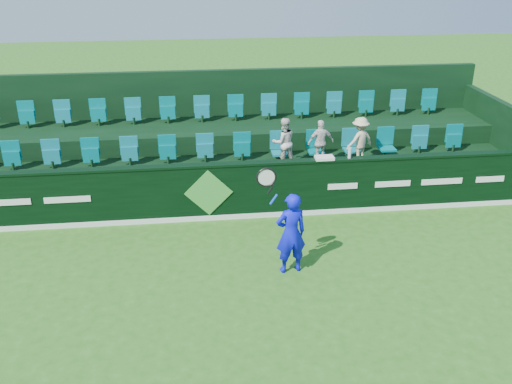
{
  "coord_description": "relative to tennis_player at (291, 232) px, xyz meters",
  "views": [
    {
      "loc": [
        -0.33,
        -7.88,
        5.94
      ],
      "look_at": [
        0.95,
        2.8,
        1.15
      ],
      "focal_mm": 40.0,
      "sensor_mm": 36.0,
      "label": 1
    }
  ],
  "objects": [
    {
      "name": "stand_tier_front",
      "position": [
        -1.46,
        3.56,
        -0.44
      ],
      "size": [
        16.0,
        2.0,
        0.8
      ],
      "primitive_type": "cube",
      "color": "black",
      "rests_on": "ground"
    },
    {
      "name": "stand_tier_back",
      "position": [
        -1.46,
        5.46,
        -0.19
      ],
      "size": [
        16.0,
        1.8,
        1.3
      ],
      "primitive_type": "cube",
      "color": "black",
      "rests_on": "ground"
    },
    {
      "name": "stand_rear",
      "position": [
        -1.46,
        5.91,
        0.38
      ],
      "size": [
        16.0,
        4.1,
        2.6
      ],
      "color": "black",
      "rests_on": "ground"
    },
    {
      "name": "seat_row_front",
      "position": [
        -1.46,
        3.96,
        0.26
      ],
      "size": [
        13.5,
        0.5,
        0.6
      ],
      "primitive_type": "cube",
      "color": "#026F70",
      "rests_on": "stand_tier_front"
    },
    {
      "name": "towel",
      "position": [
        1.2,
        2.46,
        0.54
      ],
      "size": [
        0.42,
        0.27,
        0.06
      ],
      "primitive_type": "cube",
      "color": "white",
      "rests_on": "sponsor_hoarding"
    },
    {
      "name": "drinks_bottle",
      "position": [
        1.79,
        2.46,
        0.63
      ],
      "size": [
        0.08,
        0.08,
        0.25
      ],
      "primitive_type": "cylinder",
      "color": "silver",
      "rests_on": "sponsor_hoarding"
    },
    {
      "name": "spectator_middle",
      "position": [
        1.37,
        3.58,
        0.52
      ],
      "size": [
        0.69,
        0.36,
        1.13
      ],
      "primitive_type": "imported",
      "rotation": [
        0.0,
        0.0,
        3.28
      ],
      "color": "silver",
      "rests_on": "stand_tier_front"
    },
    {
      "name": "tennis_player",
      "position": [
        0.0,
        0.0,
        0.0
      ],
      "size": [
        1.08,
        0.49,
        2.3
      ],
      "color": "#0E12F0",
      "rests_on": "ground"
    },
    {
      "name": "spectator_right",
      "position": [
        2.36,
        3.58,
        0.54
      ],
      "size": [
        0.86,
        0.69,
        1.16
      ],
      "primitive_type": "imported",
      "rotation": [
        0.0,
        0.0,
        3.54
      ],
      "color": "beige",
      "rests_on": "stand_tier_front"
    },
    {
      "name": "seat_row_back",
      "position": [
        -1.46,
        5.76,
        0.76
      ],
      "size": [
        13.5,
        0.5,
        0.6
      ],
      "primitive_type": "cube",
      "color": "#026F70",
      "rests_on": "stand_tier_back"
    },
    {
      "name": "ground",
      "position": [
        -1.46,
        -1.54,
        -0.84
      ],
      "size": [
        60.0,
        60.0,
        0.0
      ],
      "primitive_type": "plane",
      "color": "#286417",
      "rests_on": "ground"
    },
    {
      "name": "spectator_left",
      "position": [
        0.45,
        3.58,
        0.57
      ],
      "size": [
        0.66,
        0.56,
        1.21
      ],
      "primitive_type": "imported",
      "rotation": [
        0.0,
        0.0,
        3.32
      ],
      "color": "silver",
      "rests_on": "stand_tier_front"
    },
    {
      "name": "sponsor_hoarding",
      "position": [
        -1.45,
        2.46,
        -0.17
      ],
      "size": [
        16.0,
        0.25,
        1.35
      ],
      "color": "black",
      "rests_on": "ground"
    }
  ]
}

